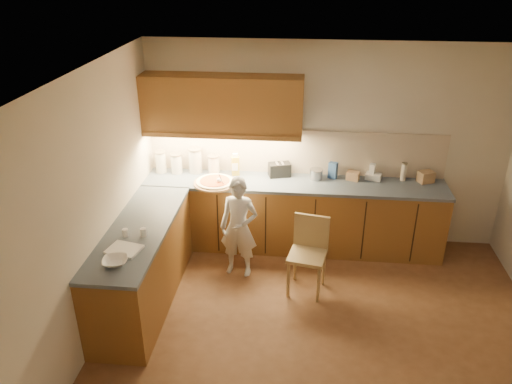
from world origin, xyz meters
TOP-DOWN VIEW (x-y plane):
  - room at (0.00, 0.00)m, footprint 4.54×4.50m
  - l_counter at (-0.92, 1.25)m, footprint 3.77×2.62m
  - backsplash at (-0.38, 1.99)m, footprint 3.75×0.02m
  - upper_cabinets at (-1.27, 1.82)m, footprint 1.95×0.36m
  - pizza_on_board at (-1.34, 1.54)m, footprint 0.53×0.53m
  - child at (-0.98, 1.03)m, footprint 0.49×0.36m
  - wooden_chair at (-0.17, 0.81)m, footprint 0.47×0.47m
  - mixing_bowl at (-1.95, -0.28)m, footprint 0.27×0.27m
  - canister_a at (-2.10, 1.83)m, footprint 0.14×0.14m
  - canister_b at (-1.90, 1.84)m, footprint 0.15×0.15m
  - canister_c at (-1.65, 1.87)m, footprint 0.18×0.18m
  - canister_d at (-1.42, 1.87)m, footprint 0.15×0.15m
  - oil_jug at (-1.13, 1.84)m, footprint 0.11×0.09m
  - toaster at (-0.57, 1.86)m, footprint 0.30×0.22m
  - steel_pot at (-0.10, 1.82)m, footprint 0.17×0.17m
  - blue_box at (0.11, 1.88)m, footprint 0.13×0.11m
  - card_box_a at (0.36, 1.84)m, footprint 0.18×0.15m
  - white_bottle at (0.60, 1.91)m, footprint 0.09×0.09m
  - flat_pack at (0.62, 1.88)m, footprint 0.22×0.18m
  - tall_jar at (0.98, 1.89)m, footprint 0.08×0.08m
  - card_box_b at (1.25, 1.87)m, footprint 0.22×0.20m
  - dough_cloth at (-1.95, -0.05)m, footprint 0.36×0.31m
  - spice_jar_a at (-2.02, 0.21)m, footprint 0.07×0.07m
  - spice_jar_b at (-1.85, 0.24)m, footprint 0.07×0.07m

SIDE VIEW (x-z plane):
  - l_counter at x=-0.92m, z-range 0.00..0.92m
  - wooden_chair at x=-0.17m, z-range 0.07..0.96m
  - child at x=-0.98m, z-range 0.00..1.23m
  - dough_cloth at x=-1.95m, z-range 0.92..0.94m
  - pizza_on_board at x=-1.34m, z-range 0.84..1.05m
  - mixing_bowl at x=-1.95m, z-range 0.92..0.98m
  - flat_pack at x=0.62m, z-range 0.92..1.00m
  - spice_jar_a at x=-2.02m, z-range 0.92..1.00m
  - spice_jar_b at x=-1.85m, z-range 0.92..1.00m
  - card_box_a at x=0.36m, z-range 0.92..1.03m
  - steel_pot at x=-0.10m, z-range 0.92..1.05m
  - card_box_b at x=1.25m, z-range 0.92..1.06m
  - toaster at x=-0.57m, z-range 0.92..1.10m
  - white_bottle at x=0.60m, z-range 0.92..1.12m
  - blue_box at x=0.11m, z-range 0.92..1.13m
  - tall_jar at x=0.98m, z-range 0.92..1.16m
  - canister_d at x=-1.42m, z-range 0.92..1.17m
  - canister_b at x=-1.90m, z-range 0.92..1.18m
  - oil_jug at x=-1.13m, z-range 0.91..1.20m
  - canister_a at x=-2.10m, z-range 0.92..1.21m
  - canister_c at x=-1.65m, z-range 0.92..1.25m
  - backsplash at x=-0.38m, z-range 0.92..1.50m
  - room at x=0.00m, z-range 0.37..2.99m
  - upper_cabinets at x=-1.27m, z-range 1.48..2.21m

